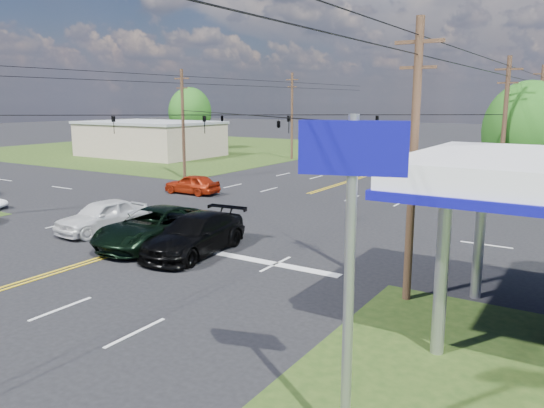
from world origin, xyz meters
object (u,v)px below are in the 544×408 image
Objects in this scene: pole_right_far at (539,119)px; pickup_white at (103,216)px; pole_nw at (183,123)px; pole_se at (413,160)px; pickup_dkgreen at (155,227)px; pole_ne at (504,132)px; polesign_se at (351,202)px; retail_nw at (150,140)px; tree_far_l at (190,112)px; suv_black at (195,234)px; pole_left_far at (292,115)px; tree_right_a at (528,131)px.

pickup_white is at bearing -114.96° from pole_right_far.
pole_nw is 19.77m from pickup_white.
pole_nw is (-26.00, 18.00, 0.00)m from pole_se.
pole_se is at bearing -4.76° from pickup_dkgreen.
pole_ne is 26.68m from polesign_se.
retail_nw is at bearing 132.53° from pickup_dkgreen.
pickup_white is (26.24, -30.00, -1.14)m from retail_nw.
pickup_dkgreen is at bearing -1.97° from pickup_white.
retail_nw is at bearing 135.91° from pickup_white.
tree_far_l reaches higher than pickup_dkgreen.
retail_nw reaches higher than suv_black.
pole_ne is 19.00m from pole_right_far.
pickup_dkgreen is at bearing 147.00° from polesign_se.
pole_right_far is at bearing 7.94° from retail_nw.
pole_left_far is (-26.00, 37.00, 0.25)m from pole_se.
tree_far_l is at bearing 101.31° from retail_nw.
pickup_white is at bearing -48.82° from retail_nw.
pole_se is 8.77m from polesign_se.
pole_left_far is 1.22× the size of tree_right_a.
tree_far_l is at bearing 129.56° from pole_nw.
pole_ne is 0.95× the size of pole_right_far.
pole_nw reaches higher than pickup_dkgreen.
pickup_white is (9.24, -17.00, -4.06)m from pole_nw.
retail_nw is 59.71m from polesign_se.
retail_nw is 45.21m from tree_right_a.
pole_nw is 38.32m from polesign_se.
pole_ne is 21.88m from pickup_dkgreen.
retail_nw is 10.69m from tree_far_l.
retail_nw is 1.60× the size of pole_right_far.
pole_right_far reaches higher than pickup_dkgreen.
pole_right_far is at bearing 91.96° from polesign_se.
pole_nw is 1.88× the size of pickup_white.
pole_left_far is 1.51× the size of polesign_se.
pickup_white is (-16.76, -17.00, -4.06)m from pole_ne.
pole_ne is 1.56× the size of suv_black.
retail_nw is at bearing -172.06° from pole_right_far.
suv_black is (2.50, 0.00, -0.02)m from pickup_dkgreen.
pickup_dkgreen is 4.29m from pickup_white.
pickup_dkgreen is at bearing 177.71° from pole_se.
tree_right_a reaches higher than polesign_se.
pole_ne is 1.46× the size of pickup_dkgreen.
suv_black is 15.31m from polesign_se.
tree_right_a is (1.00, 3.00, -0.05)m from pole_ne.
pole_ne is 20.55m from suv_black.
pole_nw is 1.46× the size of pickup_dkgreen.
pole_right_far reaches higher than pole_nw.
suv_black is (16.00, -36.50, -4.28)m from pole_left_far.
pole_right_far is 45.18m from tree_far_l.
pickup_white is 0.76× the size of polesign_se.
pole_nw reaches higher than polesign_se.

